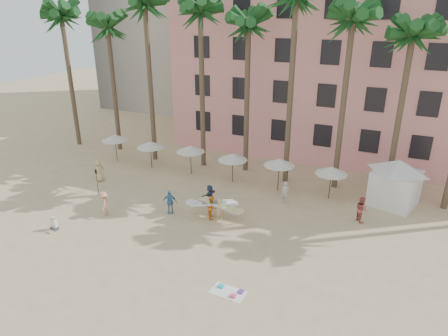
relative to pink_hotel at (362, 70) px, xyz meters
name	(u,v)px	position (x,y,z in m)	size (l,w,h in m)	color
ground	(163,266)	(-7.00, -26.00, -8.00)	(120.00, 120.00, 0.00)	#D1B789
pink_hotel	(362,70)	(0.00, 0.00, 0.00)	(35.00, 14.00, 16.00)	pink
palm_row	(265,17)	(-6.49, -11.00, 4.97)	(44.40, 5.40, 16.30)	brown
umbrella_row	(211,153)	(-10.00, -13.50, -5.67)	(22.50, 2.70, 2.73)	#332B23
cabana	(396,179)	(4.51, -12.34, -5.93)	(5.56, 5.56, 3.50)	silver
beach_towel	(229,292)	(-2.65, -26.52, -7.97)	(1.86, 1.10, 0.14)	white
carrier_yellow	(220,208)	(-6.24, -19.86, -7.07)	(3.08, 1.25, 1.61)	#E1BE7E
carrier_white	(212,206)	(-6.88, -19.78, -7.10)	(2.97, 1.71, 1.66)	orange
beachgoers	(190,195)	(-9.11, -18.81, -7.11)	(22.01, 7.95, 1.90)	#384162
paddle	(97,179)	(-16.47, -20.26, -6.59)	(0.18, 0.04, 2.23)	black
seated_man	(54,226)	(-15.67, -25.56, -7.67)	(0.42, 0.73, 0.95)	#3F3F4C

